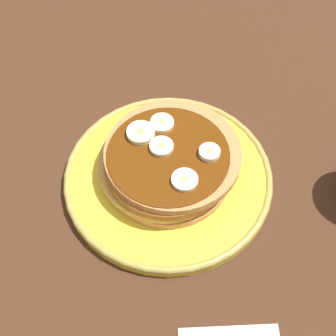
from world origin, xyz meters
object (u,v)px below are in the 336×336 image
banana_slice_2 (162,123)px  pancake_stack (168,162)px  banana_slice_1 (141,133)px  plate (168,177)px  banana_slice_0 (161,147)px  banana_slice_4 (184,180)px  banana_slice_3 (209,152)px

banana_slice_2 → pancake_stack: bearing=11.2°
banana_slice_1 → plate: bearing=48.4°
banana_slice_0 → banana_slice_4: 5.64cm
plate → banana_slice_0: 5.37cm
banana_slice_1 → banana_slice_3: 9.00cm
pancake_stack → banana_slice_1: banana_slice_1 is taller
banana_slice_0 → banana_slice_4: bearing=29.4°
banana_slice_0 → banana_slice_2: bearing=179.5°
plate → banana_slice_0: (-0.96, -0.84, 5.22)cm
plate → banana_slice_2: size_ratio=8.87×
banana_slice_2 → banana_slice_3: banana_slice_3 is taller
pancake_stack → banana_slice_2: (-4.38, -0.87, 2.43)cm
banana_slice_0 → banana_slice_4: (4.92, 2.77, -0.02)cm
banana_slice_4 → banana_slice_1: bearing=-142.5°
plate → banana_slice_1: size_ratio=7.61×
banana_slice_0 → banana_slice_3: banana_slice_3 is taller
banana_slice_2 → banana_slice_4: size_ratio=0.96×
banana_slice_1 → banana_slice_3: bearing=71.0°
pancake_stack → banana_slice_1: 5.10cm
banana_slice_1 → banana_slice_2: size_ratio=1.17×
banana_slice_1 → banana_slice_3: same height
pancake_stack → banana_slice_3: banana_slice_3 is taller
banana_slice_0 → banana_slice_1: 3.37cm
pancake_stack → banana_slice_4: banana_slice_4 is taller
plate → banana_slice_0: size_ratio=9.11×
pancake_stack → banana_slice_0: banana_slice_0 is taller
banana_slice_4 → plate: bearing=-154.0°
pancake_stack → banana_slice_3: (0.20, 4.99, 2.51)cm
plate → banana_slice_2: bearing=-170.3°
banana_slice_4 → banana_slice_3: bearing=142.8°
pancake_stack → banana_slice_4: size_ratio=5.68×
banana_slice_0 → pancake_stack: bearing=55.9°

